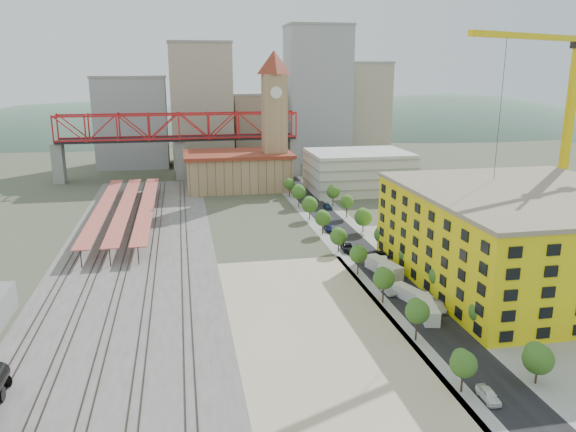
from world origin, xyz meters
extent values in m
plane|color=#474C38|center=(0.00, 0.00, 0.00)|extent=(400.00, 400.00, 0.00)
cube|color=#605E59|center=(-36.00, 17.50, 0.03)|extent=(36.00, 165.00, 0.06)
cube|color=tan|center=(-4.00, -31.50, 0.03)|extent=(28.00, 67.00, 0.06)
cube|color=black|center=(16.00, 15.00, 0.03)|extent=(12.00, 170.00, 0.06)
cube|color=gray|center=(10.50, 15.00, 0.02)|extent=(3.00, 170.00, 0.04)
cube|color=gray|center=(21.50, 15.00, 0.02)|extent=(3.00, 170.00, 0.04)
cube|color=gray|center=(45.00, -20.00, 0.03)|extent=(50.00, 90.00, 0.06)
cube|color=#382B23|center=(-50.72, 17.50, 0.15)|extent=(0.12, 160.00, 0.18)
cube|color=#382B23|center=(-49.28, 17.50, 0.15)|extent=(0.12, 160.00, 0.18)
cube|color=#382B23|center=(-44.72, 17.50, 0.15)|extent=(0.12, 160.00, 0.18)
cube|color=#382B23|center=(-43.28, 17.50, 0.15)|extent=(0.12, 160.00, 0.18)
cube|color=#382B23|center=(-38.72, 17.50, 0.15)|extent=(0.12, 160.00, 0.18)
cube|color=#382B23|center=(-37.28, 17.50, 0.15)|extent=(0.12, 160.00, 0.18)
cube|color=#382B23|center=(-32.72, 17.50, 0.15)|extent=(0.12, 160.00, 0.18)
cube|color=#382B23|center=(-31.28, 17.50, 0.15)|extent=(0.12, 160.00, 0.18)
cube|color=#382B23|center=(-25.72, 17.50, 0.15)|extent=(0.12, 160.00, 0.18)
cube|color=#382B23|center=(-24.28, 17.50, 0.15)|extent=(0.12, 160.00, 0.18)
cube|color=#BE4F49|center=(-47.00, 45.00, 4.00)|extent=(4.00, 80.00, 0.25)
cylinder|color=black|center=(-47.00, 45.00, 2.00)|extent=(0.24, 0.24, 4.00)
cube|color=#BE4F49|center=(-41.00, 45.00, 4.00)|extent=(4.00, 80.00, 0.25)
cylinder|color=black|center=(-41.00, 45.00, 2.00)|extent=(0.24, 0.24, 4.00)
cube|color=#BE4F49|center=(-35.00, 45.00, 4.00)|extent=(4.00, 80.00, 0.25)
cylinder|color=black|center=(-35.00, 45.00, 2.00)|extent=(0.24, 0.24, 4.00)
cube|color=tan|center=(-5.00, 82.00, 6.00)|extent=(36.00, 22.00, 12.00)
cube|color=maroon|center=(-5.00, 82.00, 12.50)|extent=(38.00, 24.00, 1.20)
cube|color=tan|center=(8.00, 80.00, 20.00)|extent=(8.00, 8.00, 40.00)
pyramid|color=maroon|center=(8.00, 80.00, 48.00)|extent=(12.00, 12.00, 8.00)
cylinder|color=white|center=(8.00, 75.90, 34.00)|extent=(4.00, 0.30, 4.00)
cube|color=silver|center=(36.00, 70.00, 7.00)|extent=(34.00, 26.00, 14.00)
cube|color=gray|center=(-70.00, 105.00, 7.50)|extent=(4.00, 6.00, 15.00)
cube|color=gray|center=(20.00, 105.00, 7.50)|extent=(4.00, 6.00, 15.00)
cube|color=gray|center=(-25.00, 105.00, 7.50)|extent=(4.00, 6.00, 15.00)
cube|color=black|center=(-25.00, 105.00, 15.50)|extent=(90.00, 9.00, 1.00)
cube|color=gold|center=(42.00, -20.00, 9.00)|extent=(44.00, 50.00, 18.00)
cube|color=gray|center=(42.00, -20.00, 18.40)|extent=(44.60, 50.60, 0.80)
cube|color=#9EA0A3|center=(-45.00, 140.00, 19.00)|extent=(30.00, 25.00, 38.00)
cube|color=#B2A58C|center=(-15.00, 135.00, 26.00)|extent=(26.00, 22.00, 52.00)
cube|color=gray|center=(12.00, 150.00, 15.00)|extent=(24.00, 24.00, 30.00)
cube|color=#9EA0A3|center=(38.00, 140.00, 30.00)|extent=(28.00, 22.00, 60.00)
cube|color=#B2A58C|center=(62.00, 145.00, 22.00)|extent=(22.00, 20.00, 44.00)
cube|color=brown|center=(-2.00, 160.00, 13.00)|extent=(20.00, 20.00, 26.00)
ellipsoid|color=#4C6B59|center=(-80.00, 260.00, -68.00)|extent=(396.00, 216.00, 180.00)
ellipsoid|color=#4C6B59|center=(40.00, 260.00, -92.00)|extent=(484.00, 264.00, 220.00)
ellipsoid|color=#4C6B59|center=(160.00, 260.00, -70.00)|extent=(418.00, 228.00, 190.00)
cone|color=black|center=(-50.00, -41.55, 0.98)|extent=(2.85, 1.75, 2.85)
cube|color=yellow|center=(66.41, 3.90, 23.17)|extent=(1.65, 1.65, 46.34)
cube|color=yellow|center=(48.54, -4.07, 48.40)|extent=(36.24, 17.07, 1.24)
cube|color=silver|center=(16.00, -31.84, 1.31)|extent=(4.41, 9.87, 2.62)
cube|color=silver|center=(16.00, -25.33, 1.19)|extent=(4.96, 9.00, 2.39)
cube|color=silver|center=(16.00, -9.82, 1.18)|extent=(4.49, 8.89, 2.35)
cube|color=silver|center=(16.00, -10.56, 1.41)|extent=(5.22, 10.69, 2.83)
imported|color=white|center=(13.00, -57.46, 0.77)|extent=(1.95, 4.57, 1.54)
imported|color=#9B9BA0|center=(13.00, -20.89, 0.80)|extent=(2.29, 5.06, 1.61)
imported|color=black|center=(13.00, 5.44, 0.80)|extent=(3.04, 5.92, 1.60)
imported|color=#1A204C|center=(13.00, 22.91, 0.80)|extent=(2.55, 5.63, 1.60)
imported|color=#BABABA|center=(19.00, -25.09, 0.80)|extent=(2.56, 4.94, 1.61)
imported|color=#9A9A9F|center=(19.00, -30.11, 0.78)|extent=(2.14, 4.91, 1.57)
imported|color=black|center=(19.00, -1.32, 0.75)|extent=(2.86, 5.56, 1.50)
imported|color=navy|center=(19.00, 47.07, 0.66)|extent=(1.98, 4.58, 1.31)
camera|label=1|loc=(-24.71, -115.85, 41.80)|focal=35.00mm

